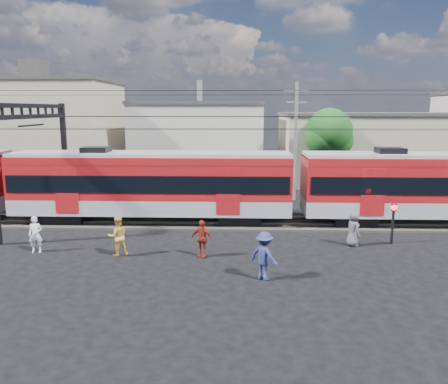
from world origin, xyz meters
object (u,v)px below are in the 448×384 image
Objects in this scene: pedestrian_a at (36,234)px; commuter_train at (156,183)px; pedestrian_c at (264,256)px; crossing_signal at (393,216)px.

commuter_train is at bearing 41.73° from pedestrian_a.
commuter_train is at bearing -15.94° from pedestrian_c.
pedestrian_a is 0.89× the size of pedestrian_c.
pedestrian_a is at bearing 23.73° from pedestrian_c.
crossing_signal is (12.49, -3.70, -0.98)m from commuter_train.
pedestrian_c is at bearing -24.36° from pedestrian_a.
commuter_train is at bearing 163.50° from crossing_signal.
crossing_signal is at bearing -104.23° from pedestrian_c.
commuter_train reaches higher than crossing_signal.
crossing_signal is at bearing -16.50° from commuter_train.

